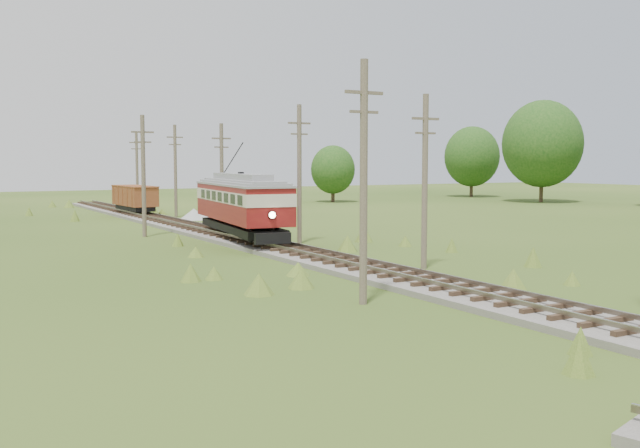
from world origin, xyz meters
TOP-DOWN VIEW (x-y plane):
  - railbed_main at (0.00, 34.00)m, footprint 3.60×96.00m
  - streetcar at (-0.00, 33.12)m, footprint 4.75×13.28m
  - gondola at (0.00, 59.27)m, footprint 2.75×7.53m
  - gravel_pile at (3.84, 52.71)m, footprint 2.83×3.00m
  - utility_pole_r_2 at (3.30, 18.00)m, footprint 1.60×0.30m
  - utility_pole_r_3 at (3.20, 31.00)m, footprint 1.60×0.30m
  - utility_pole_r_4 at (3.00, 44.00)m, footprint 1.60×0.30m
  - utility_pole_r_5 at (3.40, 57.00)m, footprint 1.60×0.30m
  - utility_pole_r_6 at (3.20, 70.00)m, footprint 1.60×0.30m
  - utility_pole_l_a at (-4.20, 12.00)m, footprint 1.60×0.30m
  - utility_pole_l_b at (-4.50, 40.00)m, footprint 1.60×0.30m
  - tree_right_4 at (54.00, 58.00)m, footprint 10.50×10.50m
  - tree_right_5 at (56.00, 74.00)m, footprint 8.40×8.40m
  - tree_mid_b at (30.00, 72.00)m, footprint 5.88×5.88m

SIDE VIEW (x-z plane):
  - railbed_main at x=0.00m, z-range -0.09..0.48m
  - gravel_pile at x=3.84m, z-range -0.03..0.99m
  - gondola at x=0.00m, z-range 0.66..3.13m
  - streetcar at x=0.00m, z-range -0.25..5.77m
  - utility_pole_r_4 at x=3.00m, z-range 0.12..8.52m
  - tree_mid_b at x=30.00m, z-range 0.54..8.12m
  - utility_pole_r_2 at x=3.30m, z-range 0.12..8.72m
  - utility_pole_l_b at x=-4.50m, z-range 0.12..8.72m
  - utility_pole_r_6 at x=3.20m, z-range 0.12..8.82m
  - utility_pole_r_5 at x=3.40m, z-range 0.13..9.03m
  - utility_pole_r_3 at x=3.20m, z-range 0.13..9.13m
  - utility_pole_l_a at x=-4.20m, z-range 0.13..9.13m
  - tree_right_5 at x=56.00m, z-range 0.78..11.60m
  - tree_right_4 at x=54.00m, z-range 0.98..14.51m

